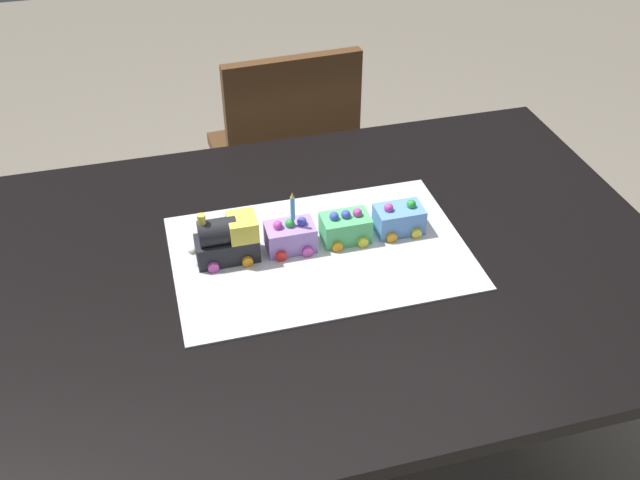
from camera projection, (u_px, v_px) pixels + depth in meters
ground_plane at (330, 472)px, 1.93m from camera, size 8.00×8.00×0.00m
dining_table at (332, 297)px, 1.54m from camera, size 1.40×1.00×0.74m
chair at (285, 159)px, 2.29m from camera, size 0.42×0.42×0.86m
cake_board at (320, 252)px, 1.48m from camera, size 0.60×0.40×0.00m
cake_locomotive at (227, 239)px, 1.44m from camera, size 0.14×0.08×0.12m
cake_car_hopper_lavender at (290, 236)px, 1.47m from camera, size 0.10×0.08×0.07m
cake_car_caboose_mint_green at (345, 227)px, 1.50m from camera, size 0.10×0.08×0.07m
cake_car_flatbed_sky_blue at (399, 219)px, 1.52m from camera, size 0.10×0.08×0.07m
birthday_candle at (293, 206)px, 1.43m from camera, size 0.01×0.01×0.06m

